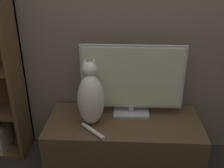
{
  "coord_description": "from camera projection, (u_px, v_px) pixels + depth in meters",
  "views": [
    {
      "loc": [
        -0.01,
        -0.75,
        1.48
      ],
      "look_at": [
        -0.09,
        0.96,
        0.69
      ],
      "focal_mm": 42.0,
      "sensor_mm": 36.0,
      "label": 1
    }
  ],
  "objects": [
    {
      "name": "cat",
      "position": [
        91.0,
        98.0,
        1.85
      ],
      "size": [
        0.23,
        0.32,
        0.5
      ],
      "rotation": [
        0.0,
        0.0,
        0.19
      ],
      "color": "silver",
      "rests_on": "tv_stand"
    },
    {
      "name": "tv_stand",
      "position": [
        123.0,
        143.0,
        2.05
      ],
      "size": [
        1.15,
        0.51,
        0.41
      ],
      "color": "brown",
      "rests_on": "ground_plane"
    },
    {
      "name": "tv",
      "position": [
        132.0,
        80.0,
        1.94
      ],
      "size": [
        0.77,
        0.16,
        0.55
      ],
      "color": "#B7B7BC",
      "rests_on": "tv_stand"
    }
  ]
}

